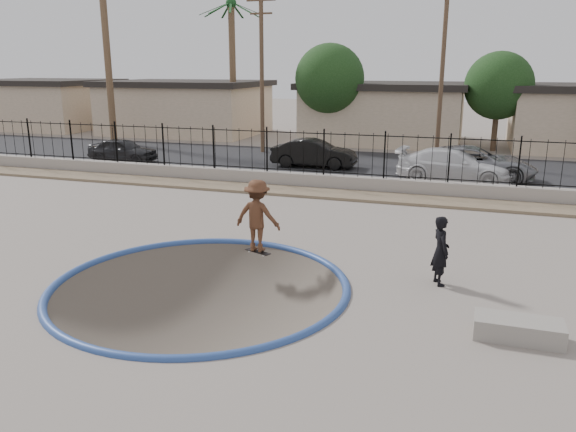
% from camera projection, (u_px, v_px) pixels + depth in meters
% --- Properties ---
extents(ground, '(120.00, 120.00, 2.20)m').
position_uv_depth(ground, '(332.00, 205.00, 25.35)').
color(ground, slate).
rests_on(ground, ground).
extents(bowl_pit, '(6.84, 6.84, 1.80)m').
position_uv_depth(bowl_pit, '(200.00, 286.00, 13.14)').
color(bowl_pit, '#51483E').
rests_on(bowl_pit, ground).
extents(coping_ring, '(7.04, 7.04, 0.20)m').
position_uv_depth(coping_ring, '(200.00, 286.00, 13.14)').
color(coping_ring, '#2A4688').
rests_on(coping_ring, ground).
extents(rock_strip, '(42.00, 1.60, 0.11)m').
position_uv_depth(rock_strip, '(316.00, 193.00, 22.48)').
color(rock_strip, '#89755A').
rests_on(rock_strip, ground).
extents(retaining_wall, '(42.00, 0.45, 0.60)m').
position_uv_depth(retaining_wall, '(323.00, 182.00, 23.42)').
color(retaining_wall, gray).
rests_on(retaining_wall, ground).
extents(fence, '(40.00, 0.04, 1.80)m').
position_uv_depth(fence, '(324.00, 153.00, 23.11)').
color(fence, black).
rests_on(fence, retaining_wall).
extents(street, '(90.00, 8.00, 0.04)m').
position_uv_depth(street, '(355.00, 163.00, 29.64)').
color(street, black).
rests_on(street, ground).
extents(house_west_far, '(10.60, 8.60, 3.90)m').
position_uv_depth(house_west_far, '(45.00, 103.00, 46.30)').
color(house_west_far, tan).
rests_on(house_west_far, ground).
extents(house_west, '(11.60, 8.60, 3.90)m').
position_uv_depth(house_west, '(186.00, 107.00, 42.38)').
color(house_west, tan).
rests_on(house_west, ground).
extents(house_center, '(10.60, 8.60, 3.90)m').
position_uv_depth(house_center, '(385.00, 112.00, 37.85)').
color(house_center, tan).
rests_on(house_center, ground).
extents(palm_left, '(2.30, 2.30, 11.30)m').
position_uv_depth(palm_left, '(104.00, 17.00, 35.47)').
color(palm_left, brown).
rests_on(palm_left, ground).
extents(palm_mid, '(2.30, 2.30, 9.30)m').
position_uv_depth(palm_mid, '(232.00, 39.00, 37.35)').
color(palm_mid, brown).
rests_on(palm_mid, ground).
extents(utility_pole_left, '(1.70, 0.24, 9.00)m').
position_uv_depth(utility_pole_left, '(262.00, 71.00, 32.07)').
color(utility_pole_left, '#473323').
rests_on(utility_pole_left, ground).
extents(utility_pole_mid, '(1.70, 0.24, 9.50)m').
position_uv_depth(utility_pole_mid, '(442.00, 66.00, 28.99)').
color(utility_pole_mid, '#473323').
rests_on(utility_pole_mid, ground).
extents(street_tree_left, '(4.32, 4.32, 6.36)m').
position_uv_depth(street_tree_left, '(330.00, 79.00, 34.97)').
color(street_tree_left, '#473323').
rests_on(street_tree_left, ground).
extents(street_tree_mid, '(3.96, 3.96, 5.83)m').
position_uv_depth(street_tree_mid, '(499.00, 86.00, 32.96)').
color(street_tree_mid, '#473323').
rests_on(street_tree_mid, ground).
extents(skater, '(1.31, 0.81, 1.97)m').
position_uv_depth(skater, '(258.00, 219.00, 15.13)').
color(skater, brown).
rests_on(skater, ground).
extents(skateboard, '(0.82, 0.49, 0.07)m').
position_uv_depth(skateboard, '(258.00, 252.00, 15.37)').
color(skateboard, black).
rests_on(skateboard, ground).
extents(videographer, '(0.62, 0.71, 1.65)m').
position_uv_depth(videographer, '(441.00, 251.00, 13.05)').
color(videographer, black).
rests_on(videographer, ground).
extents(concrete_ledge, '(1.60, 0.71, 0.40)m').
position_uv_depth(concrete_ledge, '(518.00, 329.00, 10.54)').
color(concrete_ledge, gray).
rests_on(concrete_ledge, ground).
extents(car_a, '(3.70, 1.56, 1.25)m').
position_uv_depth(car_a, '(123.00, 150.00, 29.74)').
color(car_a, black).
rests_on(car_a, street).
extents(car_b, '(4.25, 1.57, 1.39)m').
position_uv_depth(car_b, '(314.00, 153.00, 28.14)').
color(car_b, black).
rests_on(car_b, street).
extents(car_c, '(5.06, 2.39, 1.43)m').
position_uv_depth(car_c, '(454.00, 165.00, 24.61)').
color(car_c, silver).
rests_on(car_c, street).
extents(car_d, '(5.49, 2.75, 1.49)m').
position_uv_depth(car_d, '(473.00, 163.00, 25.00)').
color(car_d, gray).
rests_on(car_d, street).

